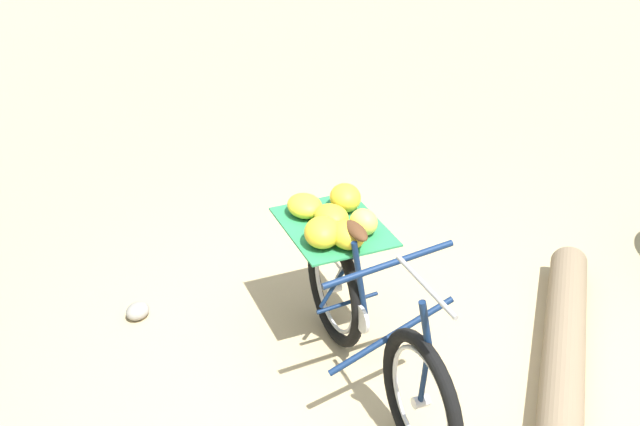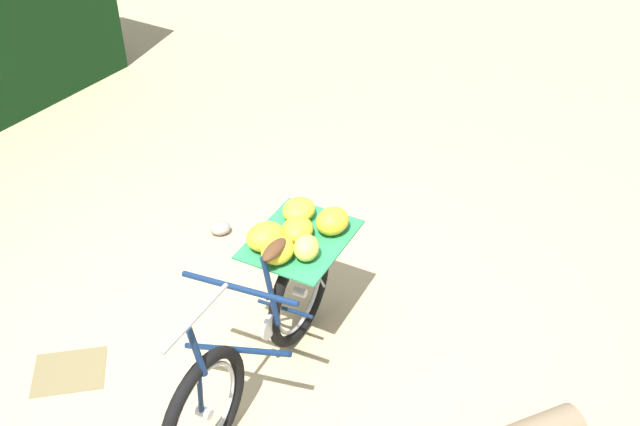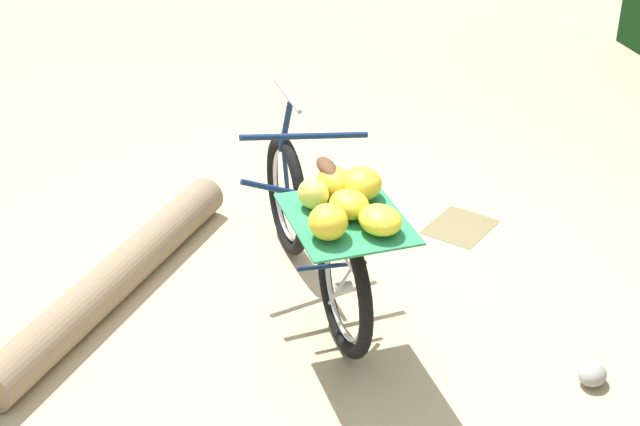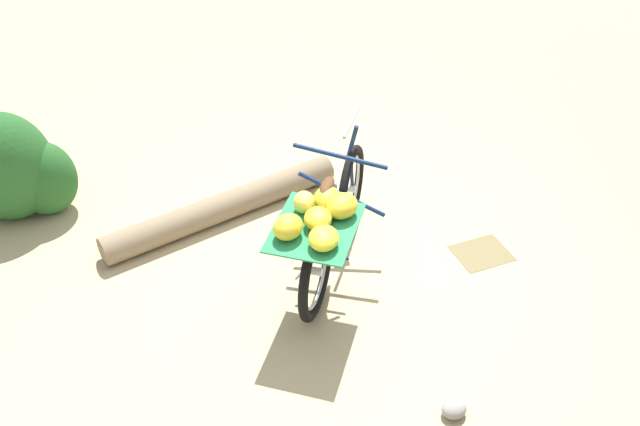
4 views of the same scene
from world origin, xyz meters
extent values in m
plane|color=tan|center=(0.00, 0.00, 0.00)|extent=(60.00, 60.00, 0.00)
torus|color=black|center=(-0.24, -0.55, 0.36)|extent=(0.50, 0.62, 0.73)
torus|color=#B7B7BC|center=(-0.24, -0.55, 0.36)|extent=(0.36, 0.46, 0.57)
cylinder|color=#B7B7BC|center=(-0.24, -0.55, 0.36)|extent=(0.10, 0.10, 0.06)
torus|color=black|center=(0.39, 0.28, 0.36)|extent=(0.50, 0.62, 0.73)
torus|color=#B7B7BC|center=(0.39, 0.28, 0.36)|extent=(0.36, 0.46, 0.57)
cylinder|color=#B7B7BC|center=(0.39, 0.28, 0.36)|extent=(0.10, 0.10, 0.06)
cylinder|color=#0F2347|center=(-0.05, -0.29, 0.53)|extent=(0.58, 0.45, 0.30)
cylinder|color=#0F2347|center=(0.00, -0.24, 0.92)|extent=(0.59, 0.46, 0.11)
cylinder|color=#0F2347|center=(0.19, 0.01, 0.64)|extent=(0.11, 0.10, 0.49)
cylinder|color=#0F2347|center=(0.28, 0.13, 0.38)|extent=(0.32, 0.25, 0.05)
cylinder|color=#0F2347|center=(0.30, 0.16, 0.59)|extent=(0.27, 0.21, 0.47)
cylinder|color=#0F2347|center=(-0.25, -0.56, 0.52)|extent=(0.06, 0.05, 0.30)
cylinder|color=#0F2347|center=(-0.24, -0.54, 0.81)|extent=(0.10, 0.09, 0.30)
cylinder|color=gray|center=(-0.22, -0.52, 1.02)|extent=(0.33, 0.43, 0.02)
ellipsoid|color=#4C2D19|center=(0.22, 0.06, 0.91)|extent=(0.21, 0.23, 0.06)
cylinder|color=#B7B7BC|center=(0.16, -0.02, 0.40)|extent=(0.11, 0.14, 0.16)
cylinder|color=#B7B7BC|center=(0.34, 0.21, 0.56)|extent=(0.17, 0.14, 0.39)
cylinder|color=#B7B7BC|center=(0.46, 0.37, 0.56)|extent=(0.20, 0.16, 0.39)
cube|color=brown|center=(0.41, 0.30, 0.76)|extent=(0.71, 0.74, 0.02)
cube|color=#287F4C|center=(0.41, 0.30, 0.78)|extent=(0.84, 0.87, 0.01)
ellipsoid|color=gold|center=(0.25, 0.12, 0.85)|extent=(0.28, 0.28, 0.15)
ellipsoid|color=gold|center=(0.39, 0.30, 0.85)|extent=(0.26, 0.28, 0.13)
ellipsoid|color=#CCC64C|center=(0.41, 0.11, 0.86)|extent=(0.20, 0.21, 0.15)
ellipsoid|color=yellow|center=(0.43, 0.50, 0.84)|extent=(0.29, 0.30, 0.12)
ellipsoid|color=gold|center=(0.19, 0.25, 0.86)|extent=(0.30, 0.29, 0.16)
ellipsoid|color=gold|center=(0.61, 0.33, 0.86)|extent=(0.28, 0.28, 0.16)
ellipsoid|color=gray|center=(-0.06, 1.46, 0.05)|extent=(0.16, 0.13, 0.10)
cube|color=olive|center=(-1.08, 0.21, 0.00)|extent=(0.44, 0.36, 0.01)
camera|label=1|loc=(-2.97, -1.55, 3.02)|focal=43.81mm
camera|label=2|loc=(-0.07, -3.05, 3.43)|focal=40.29mm
camera|label=3|loc=(3.68, 2.43, 2.97)|focal=52.30mm
camera|label=4|loc=(1.66, 3.50, 3.50)|focal=37.16mm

